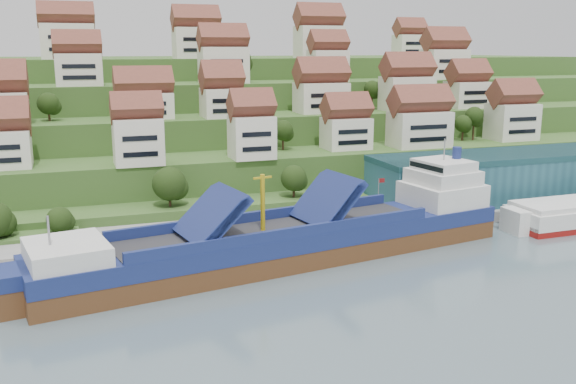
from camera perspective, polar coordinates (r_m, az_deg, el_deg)
name	(u,v)px	position (r m, az deg, el deg)	size (l,w,h in m)	color
ground	(307,257)	(107.07, 1.71, -5.80)	(300.00, 300.00, 0.00)	slate
quay	(375,218)	(127.71, 7.73, -2.33)	(180.00, 14.00, 2.20)	gray
hillside	(190,124)	(203.04, -8.74, 5.96)	(260.00, 128.00, 31.00)	#2D4C1E
hillside_village	(225,87)	(160.44, -5.59, 9.24)	(155.51, 64.49, 29.30)	white
hillside_trees	(208,126)	(143.89, -7.16, 5.84)	(136.81, 62.84, 32.15)	#233B13
warehouse	(506,176)	(144.95, 18.82, 1.37)	(60.00, 15.00, 10.00)	#235361
flagpole	(379,196)	(121.17, 8.08, -0.34)	(1.28, 0.16, 8.00)	gray
cargo_ship	(298,240)	(104.76, 0.88, -4.28)	(80.91, 25.82, 17.76)	#533119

